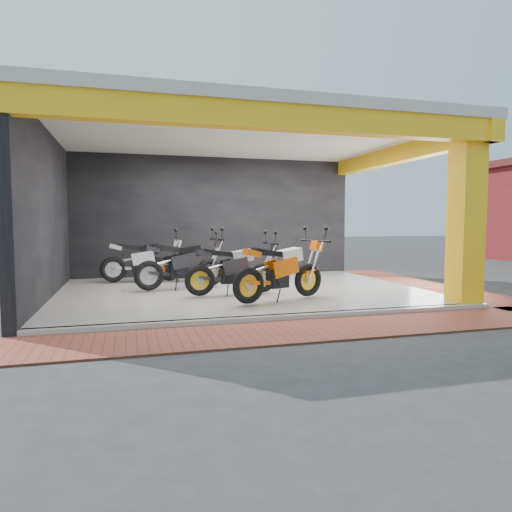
# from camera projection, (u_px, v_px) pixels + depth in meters

# --- Properties ---
(ground) EXTENTS (80.00, 80.00, 0.00)m
(ground) POSITION_uv_depth(u_px,v_px,m) (267.00, 309.00, 8.53)
(ground) COLOR #2D2D30
(ground) RESTS_ON ground
(showroom_floor) EXTENTS (8.00, 6.00, 0.10)m
(showroom_floor) POSITION_uv_depth(u_px,v_px,m) (241.00, 291.00, 10.45)
(showroom_floor) COLOR silver
(showroom_floor) RESTS_ON ground
(showroom_ceiling) EXTENTS (8.40, 6.40, 0.20)m
(showroom_ceiling) POSITION_uv_depth(u_px,v_px,m) (241.00, 134.00, 10.19)
(showroom_ceiling) COLOR beige
(showroom_ceiling) RESTS_ON corner_column
(back_wall) EXTENTS (8.20, 0.20, 3.50)m
(back_wall) POSITION_uv_depth(u_px,v_px,m) (216.00, 218.00, 13.30)
(back_wall) COLOR black
(back_wall) RESTS_ON ground
(left_wall) EXTENTS (0.20, 6.20, 3.50)m
(left_wall) POSITION_uv_depth(u_px,v_px,m) (44.00, 216.00, 9.21)
(left_wall) COLOR black
(left_wall) RESTS_ON ground
(corner_column) EXTENTS (0.50, 0.50, 3.50)m
(corner_column) POSITION_uv_depth(u_px,v_px,m) (466.00, 216.00, 8.70)
(corner_column) COLOR yellow
(corner_column) RESTS_ON ground
(header_beam_front) EXTENTS (8.40, 0.30, 0.40)m
(header_beam_front) POSITION_uv_depth(u_px,v_px,m) (285.00, 118.00, 7.33)
(header_beam_front) COLOR yellow
(header_beam_front) RESTS_ON corner_column
(header_beam_right) EXTENTS (0.30, 6.40, 0.40)m
(header_beam_right) POSITION_uv_depth(u_px,v_px,m) (397.00, 155.00, 11.29)
(header_beam_right) COLOR yellow
(header_beam_right) RESTS_ON corner_column
(floor_kerb) EXTENTS (8.00, 0.20, 0.10)m
(floor_kerb) POSITION_uv_depth(u_px,v_px,m) (285.00, 318.00, 7.55)
(floor_kerb) COLOR silver
(floor_kerb) RESTS_ON ground
(paver_front) EXTENTS (9.00, 1.40, 0.03)m
(paver_front) POSITION_uv_depth(u_px,v_px,m) (302.00, 330.00, 6.80)
(paver_front) COLOR brown
(paver_front) RESTS_ON ground
(paver_right) EXTENTS (1.40, 7.00, 0.03)m
(paver_right) POSITION_uv_depth(u_px,v_px,m) (422.00, 285.00, 11.75)
(paver_right) COLOR brown
(paver_right) RESTS_ON ground
(moto_hero) EXTENTS (2.42, 1.55, 1.38)m
(moto_hero) POSITION_uv_depth(u_px,v_px,m) (308.00, 264.00, 9.21)
(moto_hero) COLOR #F3610A
(moto_hero) RESTS_ON showroom_floor
(moto_row_a) EXTENTS (2.17, 0.94, 1.30)m
(moto_row_a) POSITION_uv_depth(u_px,v_px,m) (263.00, 263.00, 9.75)
(moto_row_a) COLOR black
(moto_row_a) RESTS_ON showroom_floor
(moto_row_b) EXTENTS (2.34, 1.24, 1.36)m
(moto_row_b) POSITION_uv_depth(u_px,v_px,m) (210.00, 259.00, 10.67)
(moto_row_b) COLOR black
(moto_row_b) RESTS_ON showroom_floor
(moto_row_c) EXTENTS (2.18, 1.20, 1.26)m
(moto_row_c) POSITION_uv_depth(u_px,v_px,m) (210.00, 257.00, 11.69)
(moto_row_c) COLOR red
(moto_row_c) RESTS_ON showroom_floor
(moto_row_d) EXTENTS (2.20, 0.94, 1.31)m
(moto_row_d) POSITION_uv_depth(u_px,v_px,m) (169.00, 256.00, 11.73)
(moto_row_d) COLOR #B1B4B9
(moto_row_d) RESTS_ON showroom_floor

